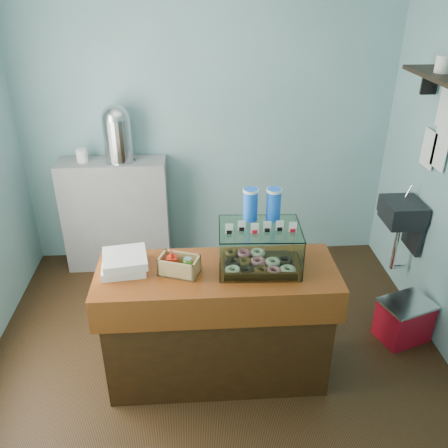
{
  "coord_description": "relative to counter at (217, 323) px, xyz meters",
  "views": [
    {
      "loc": [
        -0.12,
        -2.86,
        2.63
      ],
      "look_at": [
        0.05,
        -0.15,
        1.19
      ],
      "focal_mm": 38.0,
      "sensor_mm": 36.0,
      "label": 1
    }
  ],
  "objects": [
    {
      "name": "back_shelf",
      "position": [
        -0.9,
        1.57,
        0.09
      ],
      "size": [
        1.0,
        0.32,
        1.1
      ],
      "primitive_type": "cube",
      "color": "gray",
      "rests_on": "ground"
    },
    {
      "name": "red_cooler",
      "position": [
        1.51,
        0.29,
        -0.28
      ],
      "size": [
        0.47,
        0.41,
        0.35
      ],
      "rotation": [
        0.0,
        0.0,
        0.34
      ],
      "color": "red",
      "rests_on": "ground"
    },
    {
      "name": "counter",
      "position": [
        0.0,
        0.0,
        0.0
      ],
      "size": [
        1.6,
        0.6,
        0.9
      ],
      "color": "#3C1E0B",
      "rests_on": "ground"
    },
    {
      "name": "coffee_urn",
      "position": [
        -0.81,
        1.57,
        0.92
      ],
      "size": [
        0.28,
        0.28,
        0.52
      ],
      "color": "silver",
      "rests_on": "back_shelf"
    },
    {
      "name": "condiment_crate",
      "position": [
        -0.25,
        -0.01,
        0.5
      ],
      "size": [
        0.29,
        0.23,
        0.17
      ],
      "rotation": [
        0.0,
        0.0,
        -0.34
      ],
      "color": "tan",
      "rests_on": "counter"
    },
    {
      "name": "pastry_boxes",
      "position": [
        -0.61,
        0.06,
        0.5
      ],
      "size": [
        0.33,
        0.32,
        0.11
      ],
      "rotation": [
        0.0,
        0.0,
        0.11
      ],
      "color": "white",
      "rests_on": "counter"
    },
    {
      "name": "display_case",
      "position": [
        0.28,
        0.06,
        0.61
      ],
      "size": [
        0.55,
        0.41,
        0.51
      ],
      "rotation": [
        0.0,
        0.0,
        -0.05
      ],
      "color": "#331E0F",
      "rests_on": "counter"
    },
    {
      "name": "room_shell",
      "position": [
        0.03,
        0.26,
        1.25
      ],
      "size": [
        3.54,
        3.04,
        2.82
      ],
      "color": "#6FA2A1",
      "rests_on": "ground"
    },
    {
      "name": "ground",
      "position": [
        0.0,
        0.25,
        -0.46
      ],
      "size": [
        3.5,
        3.5,
        0.0
      ],
      "primitive_type": "plane",
      "color": "black",
      "rests_on": "ground"
    }
  ]
}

